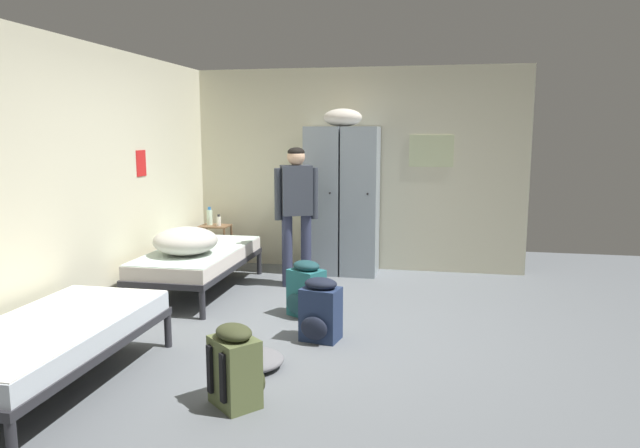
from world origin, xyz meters
TOP-DOWN VIEW (x-y plane):
  - ground_plane at (0.00, 0.00)m, footprint 8.24×8.24m
  - room_backdrop at (-1.16, 1.19)m, footprint 4.33×5.21m
  - locker_bank at (-0.12, 2.30)m, footprint 0.90×0.55m
  - shelf_unit at (-1.80, 2.23)m, footprint 0.38×0.30m
  - bed_left_rear at (-1.55, 1.08)m, footprint 0.90×1.90m
  - bed_left_front at (-1.55, -1.49)m, footprint 0.90×1.90m
  - bedding_heap at (-1.57, 0.80)m, footprint 0.68×0.69m
  - person_traveler at (-0.54, 1.56)m, footprint 0.47×0.33m
  - water_bottle at (-1.88, 2.25)m, footprint 0.07×0.07m
  - lotion_bottle at (-1.73, 2.19)m, footprint 0.06×0.06m
  - backpack_olive at (-0.22, -1.46)m, footprint 0.41×0.42m
  - backpack_teal at (-0.18, 0.47)m, footprint 0.40×0.41m
  - backpack_navy at (0.09, -0.17)m, footprint 0.36×0.38m
  - clothes_pile_grey at (-0.31, -0.85)m, footprint 0.50×0.48m

SIDE VIEW (x-z plane):
  - ground_plane at x=0.00m, z-range 0.00..0.00m
  - clothes_pile_grey at x=-0.31m, z-range 0.00..0.12m
  - backpack_olive at x=-0.22m, z-range -0.02..0.53m
  - backpack_teal at x=-0.18m, z-range -0.02..0.53m
  - backpack_navy at x=0.09m, z-range -0.02..0.53m
  - shelf_unit at x=-1.80m, z-range 0.06..0.63m
  - bed_left_rear at x=-1.55m, z-range 0.14..0.63m
  - bed_left_front at x=-1.55m, z-range 0.14..0.63m
  - bedding_heap at x=-1.57m, z-range 0.49..0.78m
  - lotion_bottle at x=-1.73m, z-range 0.56..0.71m
  - water_bottle at x=-1.88m, z-range 0.56..0.80m
  - locker_bank at x=-0.12m, z-range -0.07..2.00m
  - person_traveler at x=-0.54m, z-range 0.17..1.78m
  - room_backdrop at x=-1.16m, z-range 0.00..2.60m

